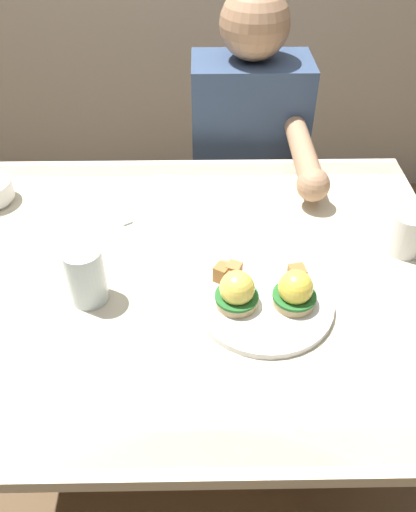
{
  "coord_description": "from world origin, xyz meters",
  "views": [
    {
      "loc": [
        0.06,
        -0.79,
        1.47
      ],
      "look_at": [
        0.07,
        0.0,
        0.78
      ],
      "focal_mm": 36.05,
      "sensor_mm": 36.0,
      "label": 1
    }
  ],
  "objects": [
    {
      "name": "ground_plane",
      "position": [
        0.0,
        0.0,
        0.0
      ],
      "size": [
        6.0,
        6.0,
        0.0
      ],
      "primitive_type": "plane",
      "color": "brown"
    },
    {
      "name": "dining_table",
      "position": [
        0.0,
        0.0,
        0.63
      ],
      "size": [
        1.2,
        0.9,
        0.74
      ],
      "color": "beige",
      "rests_on": "ground_plane"
    },
    {
      "name": "eggs_benedict_plate",
      "position": [
        0.18,
        -0.1,
        0.77
      ],
      "size": [
        0.27,
        0.27,
        0.09
      ],
      "color": "white",
      "rests_on": "dining_table"
    },
    {
      "name": "coffee_mug",
      "position": [
        0.5,
        0.06,
        0.79
      ],
      "size": [
        0.11,
        0.08,
        0.09
      ],
      "color": "white",
      "rests_on": "dining_table"
    },
    {
      "name": "fork",
      "position": [
        -0.15,
        0.22,
        0.74
      ],
      "size": [
        0.1,
        0.14,
        0.0
      ],
      "color": "silver",
      "rests_on": "dining_table"
    },
    {
      "name": "water_glass_near",
      "position": [
        -0.16,
        -0.08,
        0.79
      ],
      "size": [
        0.07,
        0.07,
        0.12
      ],
      "color": "silver",
      "rests_on": "dining_table"
    },
    {
      "name": "diner_person",
      "position": [
        0.21,
        0.6,
        0.65
      ],
      "size": [
        0.34,
        0.54,
        1.14
      ],
      "color": "#33333D",
      "rests_on": "ground_plane"
    }
  ]
}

